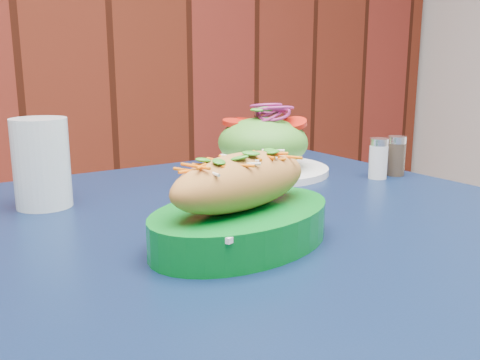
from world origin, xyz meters
TOP-DOWN VIEW (x-y plane):
  - cafe_table at (-0.05, 1.15)m, footprint 0.81×0.81m
  - banh_mi_basket at (-0.13, 1.08)m, footprint 0.27×0.21m
  - salad_plate at (0.11, 1.38)m, footprint 0.24×0.24m
  - water_glass at (-0.28, 1.36)m, footprint 0.08×0.08m
  - salt_shaker at (0.25, 1.23)m, footprint 0.03×0.03m
  - pepper_shaker at (0.30, 1.23)m, footprint 0.03×0.03m

SIDE VIEW (x-z plane):
  - cafe_table at x=-0.05m, z-range 0.29..1.04m
  - salt_shaker at x=0.25m, z-range 0.75..0.82m
  - pepper_shaker at x=0.30m, z-range 0.75..0.82m
  - banh_mi_basket at x=-0.13m, z-range 0.74..0.85m
  - salad_plate at x=0.11m, z-range 0.73..0.86m
  - water_glass at x=-0.28m, z-range 0.75..0.87m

